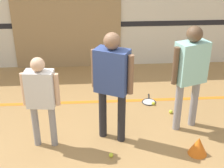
{
  "coord_description": "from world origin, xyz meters",
  "views": [
    {
      "loc": [
        -0.08,
        -3.95,
        2.96
      ],
      "look_at": [
        0.2,
        0.16,
        0.95
      ],
      "focal_mm": 50.0,
      "sensor_mm": 36.0,
      "label": 1
    }
  ],
  "objects_px": {
    "racket_spare_on_floor": "(149,102)",
    "tennis_ball_by_spare_racket": "(153,103)",
    "person_student_left": "(41,94)",
    "person_student_right": "(191,68)",
    "tennis_ball_near_instructor": "(111,155)",
    "tennis_ball_stray_left": "(171,112)",
    "training_cone": "(198,146)",
    "person_instructor": "(112,77)"
  },
  "relations": [
    {
      "from": "racket_spare_on_floor",
      "to": "tennis_ball_by_spare_racket",
      "type": "height_order",
      "value": "tennis_ball_by_spare_racket"
    },
    {
      "from": "person_student_left",
      "to": "racket_spare_on_floor",
      "type": "xyz_separation_m",
      "value": [
        1.82,
        1.22,
        -0.88
      ]
    },
    {
      "from": "person_student_right",
      "to": "tennis_ball_near_instructor",
      "type": "bearing_deg",
      "value": 9.14
    },
    {
      "from": "person_student_left",
      "to": "tennis_ball_by_spare_racket",
      "type": "distance_m",
      "value": 2.34
    },
    {
      "from": "person_student_left",
      "to": "tennis_ball_stray_left",
      "type": "height_order",
      "value": "person_student_left"
    },
    {
      "from": "tennis_ball_stray_left",
      "to": "racket_spare_on_floor",
      "type": "bearing_deg",
      "value": 126.13
    },
    {
      "from": "racket_spare_on_floor",
      "to": "tennis_ball_stray_left",
      "type": "relative_size",
      "value": 7.2
    },
    {
      "from": "person_student_right",
      "to": "tennis_ball_stray_left",
      "type": "distance_m",
      "value": 1.13
    },
    {
      "from": "training_cone",
      "to": "tennis_ball_stray_left",
      "type": "bearing_deg",
      "value": 96.01
    },
    {
      "from": "person_instructor",
      "to": "person_student_right",
      "type": "distance_m",
      "value": 1.26
    },
    {
      "from": "person_student_right",
      "to": "tennis_ball_stray_left",
      "type": "xyz_separation_m",
      "value": [
        -0.12,
        0.43,
        -1.04
      ]
    },
    {
      "from": "person_instructor",
      "to": "tennis_ball_near_instructor",
      "type": "relative_size",
      "value": 26.29
    },
    {
      "from": "person_student_left",
      "to": "tennis_ball_near_instructor",
      "type": "height_order",
      "value": "person_student_left"
    },
    {
      "from": "tennis_ball_stray_left",
      "to": "training_cone",
      "type": "relative_size",
      "value": 0.23
    },
    {
      "from": "person_student_left",
      "to": "tennis_ball_near_instructor",
      "type": "distance_m",
      "value": 1.36
    },
    {
      "from": "tennis_ball_by_spare_racket",
      "to": "tennis_ball_stray_left",
      "type": "bearing_deg",
      "value": -51.26
    },
    {
      "from": "person_instructor",
      "to": "person_student_left",
      "type": "relative_size",
      "value": 1.21
    },
    {
      "from": "tennis_ball_by_spare_racket",
      "to": "tennis_ball_near_instructor",
      "type": "bearing_deg",
      "value": -121.5
    },
    {
      "from": "person_student_left",
      "to": "racket_spare_on_floor",
      "type": "relative_size",
      "value": 3.02
    },
    {
      "from": "tennis_ball_by_spare_racket",
      "to": "person_student_right",
      "type": "bearing_deg",
      "value": -63.12
    },
    {
      "from": "person_student_right",
      "to": "person_instructor",
      "type": "bearing_deg",
      "value": -9.2
    },
    {
      "from": "tennis_ball_near_instructor",
      "to": "training_cone",
      "type": "distance_m",
      "value": 1.29
    },
    {
      "from": "person_student_right",
      "to": "training_cone",
      "type": "distance_m",
      "value": 1.19
    },
    {
      "from": "person_instructor",
      "to": "tennis_ball_stray_left",
      "type": "bearing_deg",
      "value": 58.12
    },
    {
      "from": "person_student_left",
      "to": "tennis_ball_by_spare_racket",
      "type": "xyz_separation_m",
      "value": [
        1.89,
        1.1,
        -0.86
      ]
    },
    {
      "from": "person_student_left",
      "to": "racket_spare_on_floor",
      "type": "height_order",
      "value": "person_student_left"
    },
    {
      "from": "person_student_left",
      "to": "tennis_ball_stray_left",
      "type": "distance_m",
      "value": 2.44
    },
    {
      "from": "racket_spare_on_floor",
      "to": "training_cone",
      "type": "height_order",
      "value": "training_cone"
    },
    {
      "from": "person_student_left",
      "to": "tennis_ball_by_spare_racket",
      "type": "relative_size",
      "value": 21.78
    },
    {
      "from": "person_instructor",
      "to": "racket_spare_on_floor",
      "type": "xyz_separation_m",
      "value": [
        0.79,
        1.11,
        -1.06
      ]
    },
    {
      "from": "person_instructor",
      "to": "tennis_ball_by_spare_racket",
      "type": "height_order",
      "value": "person_instructor"
    },
    {
      "from": "tennis_ball_stray_left",
      "to": "training_cone",
      "type": "distance_m",
      "value": 1.17
    },
    {
      "from": "person_instructor",
      "to": "racket_spare_on_floor",
      "type": "height_order",
      "value": "person_instructor"
    },
    {
      "from": "person_student_right",
      "to": "training_cone",
      "type": "relative_size",
      "value": 6.16
    },
    {
      "from": "tennis_ball_stray_left",
      "to": "tennis_ball_near_instructor",
      "type": "bearing_deg",
      "value": -135.32
    },
    {
      "from": "tennis_ball_stray_left",
      "to": "person_instructor",
      "type": "bearing_deg",
      "value": -149.09
    },
    {
      "from": "person_student_left",
      "to": "training_cone",
      "type": "distance_m",
      "value": 2.42
    },
    {
      "from": "person_instructor",
      "to": "person_student_left",
      "type": "distance_m",
      "value": 1.05
    },
    {
      "from": "person_student_right",
      "to": "tennis_ball_by_spare_racket",
      "type": "xyz_separation_m",
      "value": [
        -0.38,
        0.75,
        -1.04
      ]
    },
    {
      "from": "person_instructor",
      "to": "person_student_left",
      "type": "xyz_separation_m",
      "value": [
        -1.03,
        -0.11,
        -0.18
      ]
    },
    {
      "from": "person_instructor",
      "to": "tennis_ball_near_instructor",
      "type": "xyz_separation_m",
      "value": [
        -0.05,
        -0.48,
        -1.04
      ]
    },
    {
      "from": "racket_spare_on_floor",
      "to": "tennis_ball_near_instructor",
      "type": "xyz_separation_m",
      "value": [
        -0.84,
        -1.59,
        0.02
      ]
    }
  ]
}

